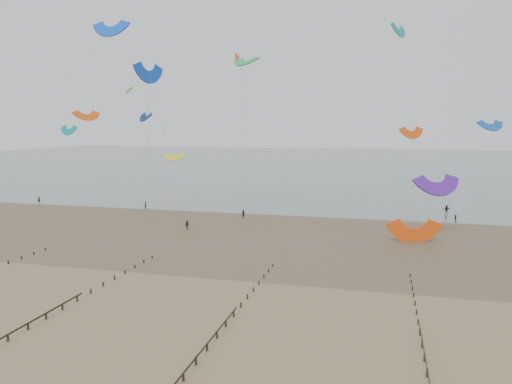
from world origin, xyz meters
TOP-DOWN VIEW (x-y plane):
  - ground at (0.00, 0.00)m, footprint 500.00×500.00m
  - sea_and_shore at (-4.08, 34.40)m, footprint 500.00×665.00m
  - groynes at (4.00, -19.05)m, footprint 72.16×50.16m
  - kitesurfer_lead at (-34.55, 50.71)m, footprint 0.75×0.70m
  - kitesurfers at (22.61, 48.69)m, footprint 151.83×30.96m
  - grounded_kite at (23.51, 32.36)m, footprint 8.56×7.21m
  - kites_airborne at (-8.60, 89.81)m, footprint 216.86×118.53m

SIDE VIEW (x-z plane):
  - ground at x=0.00m, z-range 0.00..0.00m
  - grounded_kite at x=23.51m, z-range -2.10..2.10m
  - sea_and_shore at x=-4.08m, z-range -0.01..0.02m
  - groynes at x=4.00m, z-range -0.03..0.97m
  - kitesurfer_lead at x=-34.55m, z-range 0.00..1.71m
  - kitesurfers at x=22.61m, z-range -0.05..1.77m
  - kites_airborne at x=-8.60m, z-range 0.29..43.38m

